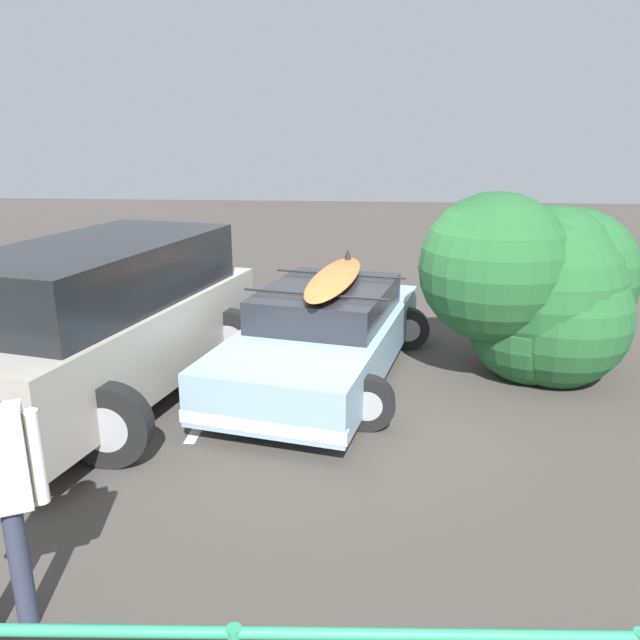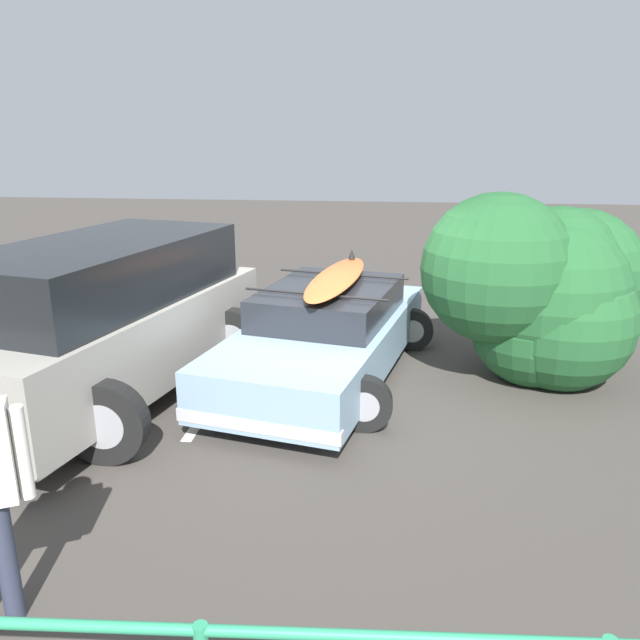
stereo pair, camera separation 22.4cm
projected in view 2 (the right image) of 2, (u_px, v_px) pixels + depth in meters
ground_plane at (332, 386)px, 8.04m from camera, size 44.00×44.00×0.02m
parking_stripe at (233, 371)px, 8.51m from camera, size 0.12×4.10×0.00m
sedan_car at (326, 333)px, 8.25m from camera, size 2.97×4.77×1.46m
suv_car at (107, 318)px, 7.44m from camera, size 3.28×4.87×1.93m
bush_near_left at (544, 292)px, 8.03m from camera, size 2.99×2.49×2.53m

